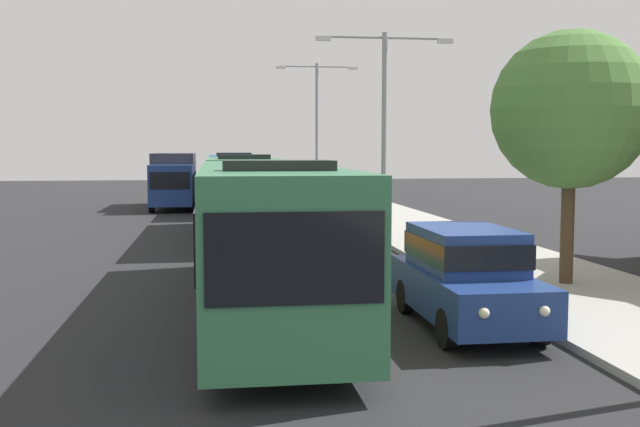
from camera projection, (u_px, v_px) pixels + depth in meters
The scene contains 8 objects.
bus_lead at pixel (264, 231), 15.53m from camera, with size 2.58×12.37×3.21m.
bus_second_in_line at pixel (241, 193), 28.55m from camera, with size 2.58×11.36×3.21m.
bus_middle at pixel (232, 180), 41.39m from camera, with size 2.58×12.42×3.21m.
white_suv at pixel (466, 274), 14.11m from camera, with size 1.86×4.61×1.90m.
box_truck_oncoming at pixel (174, 178), 42.94m from camera, with size 2.35×8.17×3.15m.
streetlamp_mid at pixel (384, 111), 28.10m from camera, with size 5.25×0.28×7.60m.
streetlamp_far at pixel (317, 118), 46.36m from camera, with size 5.09×0.28×8.54m.
roadside_tree at pixel (571, 110), 17.71m from camera, with size 3.79×3.79×6.06m.
Camera 1 is at (-2.31, -3.38, 3.39)m, focal length 41.76 mm.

